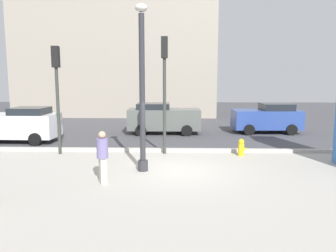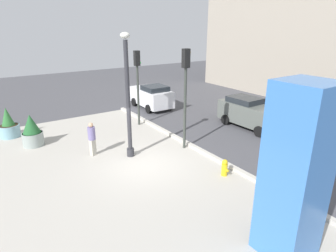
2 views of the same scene
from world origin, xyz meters
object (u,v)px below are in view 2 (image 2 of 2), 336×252
potted_plant_near_right (9,126)px  traffic_light_corner (138,76)px  art_pillar_blue (295,174)px  car_far_lane (152,96)px  potted_plant_by_pillar (32,132)px  lamp_post (128,100)px  car_curb_east (251,113)px  traffic_light_far_side (186,84)px  pedestrian_on_sidewalk (92,137)px  fire_hydrant (225,168)px

potted_plant_near_right → traffic_light_corner: traffic_light_corner is taller
art_pillar_blue → car_far_lane: size_ratio=1.26×
potted_plant_by_pillar → traffic_light_corner: 6.77m
lamp_post → car_curb_east: (0.38, 8.21, -1.91)m
traffic_light_far_side → car_far_lane: 8.41m
art_pillar_blue → car_curb_east: size_ratio=1.14×
potted_plant_near_right → traffic_light_corner: 7.98m
potted_plant_near_right → traffic_light_corner: (2.25, 7.24, 2.48)m
potted_plant_by_pillar → pedestrian_on_sidewalk: (2.96, 2.24, 0.16)m
art_pillar_blue → traffic_light_corner: size_ratio=1.05×
fire_hydrant → car_far_lane: bearing=165.3°
traffic_light_far_side → pedestrian_on_sidewalk: bearing=-112.6°
car_far_lane → traffic_light_far_side: bearing=-18.5°
fire_hydrant → traffic_light_far_side: 4.52m
traffic_light_corner → traffic_light_far_side: traffic_light_far_side is taller
potted_plant_by_pillar → traffic_light_far_side: 8.51m
potted_plant_by_pillar → traffic_light_corner: (0.12, 6.35, 2.35)m
traffic_light_corner → car_far_lane: (-2.99, 2.74, -2.21)m
potted_plant_by_pillar → traffic_light_far_side: traffic_light_far_side is taller
traffic_light_corner → traffic_light_far_side: bearing=2.5°
potted_plant_by_pillar → fire_hydrant: potted_plant_by_pillar is taller
potted_plant_by_pillar → car_far_lane: (-2.87, 9.09, 0.14)m
potted_plant_near_right → traffic_light_corner: bearing=72.8°
potted_plant_near_right → car_curb_east: (6.58, 12.85, 0.27)m
traffic_light_corner → traffic_light_far_side: 4.64m
traffic_light_far_side → pedestrian_on_sidewalk: (-1.80, -4.31, -2.46)m
traffic_light_far_side → potted_plant_by_pillar: bearing=-126.0°
art_pillar_blue → car_curb_east: (-7.73, 7.40, -1.52)m
art_pillar_blue → potted_plant_by_pillar: art_pillar_blue is taller
lamp_post → pedestrian_on_sidewalk: lamp_post is taller
car_far_lane → art_pillar_blue: bearing=-16.8°
traffic_light_corner → lamp_post: bearing=-33.4°
fire_hydrant → traffic_light_corner: traffic_light_corner is taller
lamp_post → car_curb_east: bearing=87.4°
traffic_light_corner → car_far_lane: size_ratio=1.20×
traffic_light_far_side → car_curb_east: 5.94m
lamp_post → car_curb_east: lamp_post is taller
art_pillar_blue → potted_plant_near_right: 15.41m
car_far_lane → pedestrian_on_sidewalk: (5.82, -6.85, 0.02)m
car_far_lane → pedestrian_on_sidewalk: car_far_lane is taller
lamp_post → art_pillar_blue: bearing=5.7°
potted_plant_by_pillar → traffic_light_far_side: (4.75, 6.55, 2.62)m
art_pillar_blue → lamp_post: bearing=-174.3°
potted_plant_by_pillar → fire_hydrant: bearing=37.6°
potted_plant_near_right → traffic_light_far_side: (6.88, 7.44, 2.74)m
car_far_lane → car_curb_east: car_curb_east is taller
traffic_light_far_side → art_pillar_blue: bearing=-15.1°
fire_hydrant → potted_plant_near_right: bearing=-145.1°
fire_hydrant → car_curb_east: 6.81m
potted_plant_by_pillar → car_far_lane: size_ratio=0.44×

